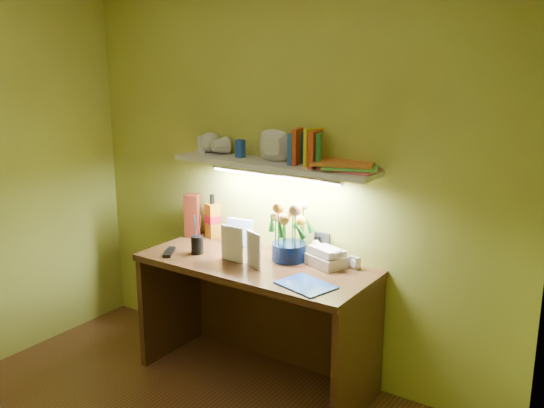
# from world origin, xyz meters

# --- Properties ---
(desk) EXTENTS (1.40, 0.60, 0.75)m
(desk) POSITION_xyz_m (0.00, 1.20, 0.38)
(desk) COLOR #3C2310
(desk) RESTS_ON ground
(flower_bouquet) EXTENTS (0.25, 0.25, 0.36)m
(flower_bouquet) POSITION_xyz_m (0.14, 1.35, 0.93)
(flower_bouquet) COLOR #051238
(flower_bouquet) RESTS_ON desk
(telephone) EXTENTS (0.25, 0.22, 0.13)m
(telephone) POSITION_xyz_m (0.37, 1.38, 0.81)
(telephone) COLOR beige
(telephone) RESTS_ON desk
(desk_clock) EXTENTS (0.08, 0.06, 0.07)m
(desk_clock) POSITION_xyz_m (0.52, 1.43, 0.78)
(desk_clock) COLOR silver
(desk_clock) RESTS_ON desk
(whisky_bottle) EXTENTS (0.10, 0.10, 0.29)m
(whisky_bottle) POSITION_xyz_m (-0.52, 1.45, 0.89)
(whisky_bottle) COLOR #A06012
(whisky_bottle) RESTS_ON desk
(whisky_box) EXTENTS (0.12, 0.12, 0.28)m
(whisky_box) POSITION_xyz_m (-0.64, 1.39, 0.89)
(whisky_box) COLOR #4F1A0C
(whisky_box) RESTS_ON desk
(pen_cup) EXTENTS (0.08, 0.08, 0.19)m
(pen_cup) POSITION_xyz_m (-0.39, 1.14, 0.84)
(pen_cup) COLOR black
(pen_cup) RESTS_ON desk
(art_card) EXTENTS (0.18, 0.06, 0.17)m
(art_card) POSITION_xyz_m (-0.27, 1.40, 0.84)
(art_card) COLOR white
(art_card) RESTS_ON desk
(tv_remote) EXTENTS (0.13, 0.17, 0.02)m
(tv_remote) POSITION_xyz_m (-0.52, 1.04, 0.76)
(tv_remote) COLOR black
(tv_remote) RESTS_ON desk
(blue_folder) EXTENTS (0.33, 0.28, 0.01)m
(blue_folder) POSITION_xyz_m (0.43, 1.05, 0.75)
(blue_folder) COLOR blue
(blue_folder) RESTS_ON desk
(desk_book_a) EXTENTS (0.16, 0.03, 0.21)m
(desk_book_a) POSITION_xyz_m (-0.21, 1.15, 0.86)
(desk_book_a) COLOR white
(desk_book_a) RESTS_ON desk
(desk_book_b) EXTENTS (0.14, 0.08, 0.21)m
(desk_book_b) POSITION_xyz_m (-0.04, 1.17, 0.85)
(desk_book_b) COLOR silver
(desk_book_b) RESTS_ON desk
(wall_shelf) EXTENTS (1.32, 0.34, 0.24)m
(wall_shelf) POSITION_xyz_m (0.02, 1.38, 1.34)
(wall_shelf) COLOR silver
(wall_shelf) RESTS_ON ground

